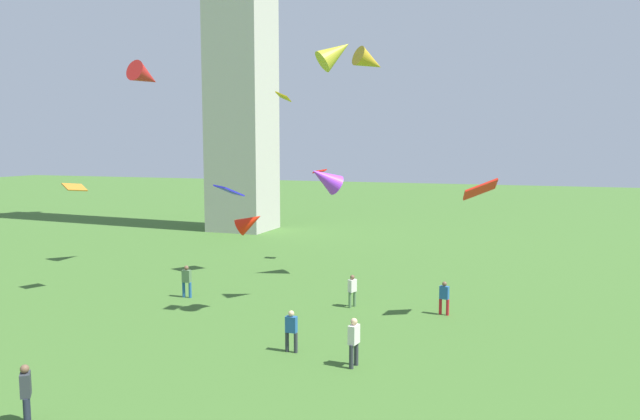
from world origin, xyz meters
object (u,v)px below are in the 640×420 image
at_px(person_3, 291,329).
at_px(person_5, 352,289).
at_px(kite_flying_3, 370,62).
at_px(person_4, 354,339).
at_px(person_0, 26,391).
at_px(kite_flying_6, 480,189).
at_px(kite_flying_2, 229,191).
at_px(kite_flying_4, 320,171).
at_px(person_1, 444,296).
at_px(kite_flying_9, 250,222).
at_px(kite_flying_1, 145,76).
at_px(person_2, 187,279).
at_px(kite_flying_7, 336,53).
at_px(kite_flying_10, 325,178).
at_px(kite_flying_5, 75,187).
at_px(kite_flying_8, 283,97).

relative_size(person_3, person_5, 1.02).
bearing_deg(kite_flying_3, person_4, 143.61).
distance_m(person_0, person_3, 9.45).
distance_m(kite_flying_3, kite_flying_6, 7.82).
height_order(kite_flying_2, kite_flying_4, kite_flying_4).
distance_m(person_1, person_5, 4.49).
bearing_deg(kite_flying_3, kite_flying_9, 66.29).
distance_m(person_3, kite_flying_1, 22.38).
bearing_deg(person_2, kite_flying_9, 160.19).
height_order(kite_flying_4, kite_flying_7, kite_flying_7).
relative_size(person_2, kite_flying_10, 0.68).
height_order(person_3, kite_flying_2, kite_flying_2).
bearing_deg(kite_flying_1, kite_flying_6, 174.92).
bearing_deg(kite_flying_6, kite_flying_10, -54.79).
height_order(kite_flying_2, kite_flying_5, kite_flying_5).
height_order(person_4, kite_flying_2, kite_flying_2).
distance_m(person_5, kite_flying_10, 8.49).
relative_size(kite_flying_4, kite_flying_7, 0.46).
bearing_deg(kite_flying_10, kite_flying_8, -37.18).
xyz_separation_m(kite_flying_5, kite_flying_8, (12.78, -1.31, 4.34)).
xyz_separation_m(kite_flying_4, kite_flying_8, (3.24, -13.72, 3.84)).
bearing_deg(kite_flying_6, kite_flying_9, -9.98).
bearing_deg(kite_flying_7, kite_flying_5, 51.14).
distance_m(person_0, kite_flying_2, 21.02).
bearing_deg(kite_flying_5, person_2, 118.37).
distance_m(person_0, person_1, 18.09).
bearing_deg(kite_flying_7, person_1, -88.39).
relative_size(kite_flying_1, kite_flying_2, 1.27).
height_order(person_3, kite_flying_3, kite_flying_3).
bearing_deg(person_0, kite_flying_6, -78.70).
relative_size(person_2, kite_flying_2, 0.88).
height_order(kite_flying_6, kite_flying_8, kite_flying_8).
height_order(person_4, kite_flying_4, kite_flying_4).
xyz_separation_m(kite_flying_4, kite_flying_5, (-9.54, -12.42, -0.50)).
xyz_separation_m(kite_flying_2, kite_flying_6, (15.57, -5.47, 0.84)).
bearing_deg(kite_flying_7, kite_flying_1, 27.06).
bearing_deg(person_4, kite_flying_9, -117.42).
height_order(person_1, person_3, person_3).
xyz_separation_m(kite_flying_1, kite_flying_9, (11.08, -7.56, -8.02)).
xyz_separation_m(person_5, kite_flying_6, (6.03, -0.40, 5.13)).
height_order(person_2, kite_flying_6, kite_flying_6).
height_order(person_3, kite_flying_5, kite_flying_5).
bearing_deg(kite_flying_2, kite_flying_5, 163.49).
bearing_deg(kite_flying_6, person_5, -25.52).
xyz_separation_m(person_3, kite_flying_4, (-5.00, 17.22, 5.33)).
bearing_deg(kite_flying_8, person_2, -117.84).
xyz_separation_m(person_2, person_3, (8.37, -5.82, -0.03)).
xyz_separation_m(person_5, kite_flying_2, (-9.54, 5.07, 4.29)).
distance_m(person_3, kite_flying_5, 16.06).
distance_m(kite_flying_1, kite_flying_8, 15.91).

